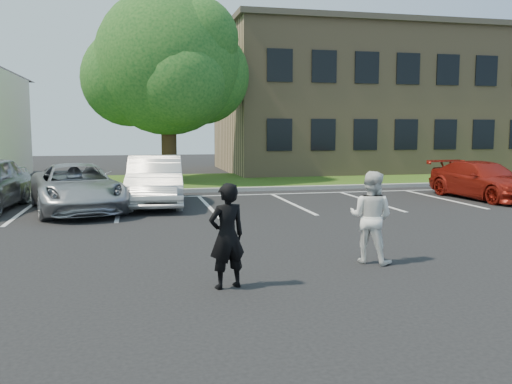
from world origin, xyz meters
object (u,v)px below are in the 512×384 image
(car_red_compact, at_px, (483,180))
(office_building, at_px, (401,102))
(man_black_suit, at_px, (227,236))
(car_white_sedan, at_px, (155,181))
(man_white_shirt, at_px, (371,217))
(tree, at_px, (169,66))
(car_silver_minivan, at_px, (77,188))

(car_red_compact, bearing_deg, office_building, 68.32)
(man_black_suit, relative_size, car_white_sedan, 0.34)
(man_white_shirt, bearing_deg, tree, -38.02)
(man_black_suit, distance_m, car_silver_minivan, 9.42)
(tree, relative_size, man_black_suit, 5.34)
(car_red_compact, bearing_deg, man_black_suit, -146.01)
(car_silver_minivan, bearing_deg, tree, 55.55)
(office_building, relative_size, car_silver_minivan, 4.34)
(man_black_suit, xyz_separation_m, car_silver_minivan, (-3.08, 8.90, -0.11))
(tree, height_order, car_red_compact, tree)
(office_building, bearing_deg, tree, -158.84)
(tree, bearing_deg, office_building, 21.16)
(man_black_suit, distance_m, man_white_shirt, 3.04)
(car_white_sedan, height_order, car_red_compact, car_white_sedan)
(man_white_shirt, bearing_deg, office_building, -75.56)
(office_building, distance_m, car_red_compact, 15.26)
(tree, relative_size, man_white_shirt, 5.17)
(office_building, xyz_separation_m, car_white_sedan, (-15.65, -13.33, -3.35))
(man_black_suit, relative_size, man_white_shirt, 0.97)
(car_red_compact, bearing_deg, man_white_shirt, -140.70)
(car_red_compact, bearing_deg, car_white_sedan, 170.03)
(tree, bearing_deg, car_white_sedan, -97.69)
(car_silver_minivan, xyz_separation_m, car_red_compact, (13.83, -0.09, -0.05))
(man_white_shirt, relative_size, car_white_sedan, 0.35)
(tree, xyz_separation_m, car_silver_minivan, (-3.40, -8.51, -4.63))
(car_silver_minivan, bearing_deg, man_black_suit, -83.59)
(car_white_sedan, relative_size, car_red_compact, 1.07)
(office_building, relative_size, man_white_shirt, 13.16)
(office_building, distance_m, man_white_shirt, 25.35)
(man_white_shirt, bearing_deg, car_silver_minivan, -9.81)
(man_black_suit, bearing_deg, car_silver_minivan, -87.68)
(car_white_sedan, bearing_deg, tree, 85.26)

